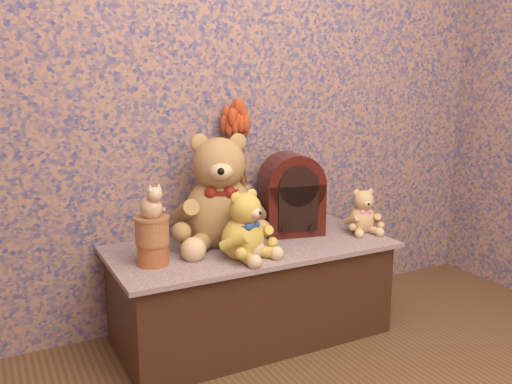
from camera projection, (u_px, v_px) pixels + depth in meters
The scene contains 10 objects.
display_shelf at pixel (251, 290), 2.34m from camera, with size 1.21×0.58×0.42m, color #3A4E78.
teddy_large at pixel (219, 185), 2.26m from camera, with size 0.41×0.48×0.51m, color olive, non-canonical shape.
teddy_medium at pixel (243, 222), 2.10m from camera, with size 0.23×0.28×0.29m, color gold, non-canonical shape.
teddy_small at pixel (362, 209), 2.47m from camera, with size 0.17×0.21×0.22m, color tan, non-canonical shape.
cathedral_radio at pixel (291, 193), 2.44m from camera, with size 0.27×0.19×0.37m, color #330F09, non-canonical shape.
ceramic_vase at pixel (237, 210), 2.45m from camera, with size 0.13×0.13×0.22m, color tan.
dried_stalks at pixel (237, 144), 2.39m from camera, with size 0.20×0.20×0.39m, color #C0431E, non-canonical shape.
biscuit_tin_lower at pixel (153, 254), 2.04m from camera, with size 0.12×0.12×0.09m, color #B67E35.
biscuit_tin_upper at pixel (152, 230), 2.02m from camera, with size 0.13×0.13×0.10m, color tan.
cat_figurine at pixel (151, 200), 1.99m from camera, with size 0.10×0.11×0.14m, color silver, non-canonical shape.
Camera 1 is at (-1.00, -0.74, 1.11)m, focal length 37.42 mm.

